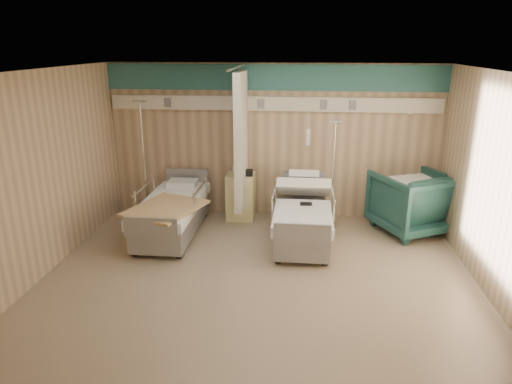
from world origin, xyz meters
TOP-DOWN VIEW (x-y plane):
  - ground at (0.00, 0.00)m, footprint 6.00×5.00m
  - room_walls at (-0.03, 0.25)m, footprint 6.04×5.04m
  - bed_right at (0.60, 1.30)m, footprint 1.00×2.16m
  - bed_left at (-1.60, 1.30)m, footprint 1.00×2.16m
  - bedside_cabinet at (-0.55, 2.20)m, footprint 0.50×0.48m
  - visitor_armchair at (2.45, 1.90)m, footprint 1.54×1.55m
  - waffle_blanket at (2.45, 1.84)m, footprint 0.84×0.80m
  - iv_stand_right at (1.10, 2.04)m, footprint 0.33×0.33m
  - iv_stand_left at (-2.32, 2.13)m, footprint 0.39×0.39m
  - call_remote at (0.65, 1.28)m, footprint 0.19×0.10m
  - tan_blanket at (-1.55, 0.84)m, footprint 1.27×1.42m
  - toiletry_bag at (-0.42, 2.12)m, footprint 0.21×0.14m
  - white_cup at (-0.68, 2.33)m, footprint 0.11×0.11m

SIDE VIEW (x-z plane):
  - ground at x=0.00m, z-range 0.00..0.00m
  - bed_right at x=0.60m, z-range 0.00..0.63m
  - bed_left at x=-1.60m, z-range 0.00..0.63m
  - iv_stand_right at x=1.10m, z-range -0.55..1.32m
  - bedside_cabinet at x=-0.55m, z-range 0.00..0.85m
  - iv_stand_left at x=-2.32m, z-range -0.64..1.53m
  - visitor_armchair at x=2.45m, z-range 0.00..1.06m
  - tan_blanket at x=-1.55m, z-range 0.63..0.67m
  - call_remote at x=0.65m, z-range 0.63..0.67m
  - toiletry_bag at x=-0.42m, z-range 0.85..0.96m
  - white_cup at x=-0.68m, z-range 0.85..0.97m
  - waffle_blanket at x=2.45m, z-range 1.06..1.14m
  - room_walls at x=-0.03m, z-range 0.45..3.27m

